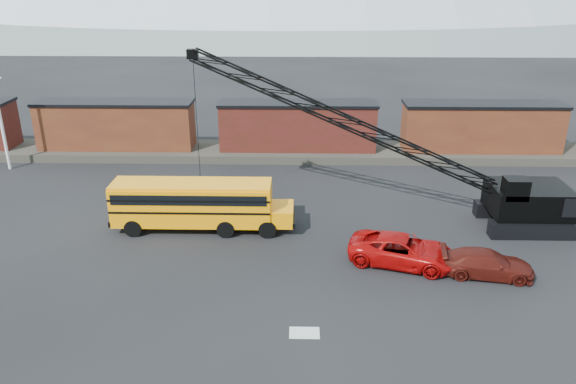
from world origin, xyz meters
name	(u,v)px	position (x,y,z in m)	size (l,w,h in m)	color
ground	(295,287)	(0.00, 0.00, 0.00)	(160.00, 160.00, 0.00)	black
gravel_berm	(297,152)	(0.00, 22.00, 0.35)	(120.00, 5.00, 0.70)	#444038
boxcar_west_near	(116,125)	(-16.00, 22.00, 2.76)	(13.70, 3.10, 4.17)	#4C1F15
boxcar_mid	(298,126)	(0.00, 22.00, 2.76)	(13.70, 3.10, 4.17)	#531917
boxcar_east_near	(482,127)	(16.00, 22.00, 2.76)	(13.70, 3.10, 4.17)	#4C1F15
utility_pole	(1,120)	(-24.00, 18.00, 4.15)	(1.40, 0.24, 8.00)	silver
snow_patch	(304,333)	(0.50, -4.00, 0.01)	(1.40, 0.90, 0.02)	silver
school_bus	(198,203)	(-6.22, 6.92, 1.79)	(11.65, 2.65, 3.19)	#FF9605
red_pickup	(403,250)	(6.09, 2.66, 0.84)	(2.79, 6.06, 1.68)	#AD0808
maroon_suv	(487,264)	(10.46, 1.44, 0.73)	(2.03, 5.00, 1.45)	#4C130D
crawler_crane	(361,128)	(4.08, 8.94, 6.20)	(24.67, 4.78, 11.15)	black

